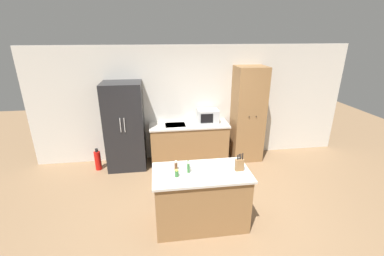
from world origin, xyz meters
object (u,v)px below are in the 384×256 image
object	(u,v)px
pantry_cabinet	(248,114)
fire_extinguisher	(98,160)
microwave	(208,116)
knife_block	(239,164)
refrigerator	(125,126)
spice_bottle_amber_oil	(188,165)
spice_bottle_tall_dark	(188,168)
spice_bottle_green_herb	(176,166)
spice_bottle_short_red	(177,173)

from	to	relation	value
pantry_cabinet	fire_extinguisher	world-z (taller)	pantry_cabinet
pantry_cabinet	microwave	world-z (taller)	pantry_cabinet
pantry_cabinet	knife_block	xyz separation A→B (m)	(-0.88, -2.14, -0.07)
pantry_cabinet	refrigerator	bearing A→B (deg)	-179.08
refrigerator	spice_bottle_amber_oil	world-z (taller)	refrigerator
knife_block	spice_bottle_tall_dark	bearing A→B (deg)	177.02
spice_bottle_green_herb	fire_extinguisher	xyz separation A→B (m)	(-1.58, 1.87, -0.77)
knife_block	pantry_cabinet	bearing A→B (deg)	67.61
knife_block	spice_bottle_tall_dark	world-z (taller)	knife_block
pantry_cabinet	fire_extinguisher	distance (m)	3.49
knife_block	spice_bottle_green_herb	xyz separation A→B (m)	(-0.93, 0.14, -0.03)
spice_bottle_tall_dark	refrigerator	bearing A→B (deg)	118.49
knife_block	spice_bottle_green_herb	bearing A→B (deg)	171.33
spice_bottle_short_red	spice_bottle_amber_oil	distance (m)	0.26
pantry_cabinet	spice_bottle_amber_oil	xyz separation A→B (m)	(-1.62, -2.00, -0.10)
refrigerator	microwave	bearing A→B (deg)	4.06
microwave	spice_bottle_amber_oil	size ratio (longest dim) A/B	3.27
microwave	fire_extinguisher	bearing A→B (deg)	-175.19
spice_bottle_tall_dark	pantry_cabinet	bearing A→B (deg)	52.11
pantry_cabinet	spice_bottle_amber_oil	bearing A→B (deg)	-129.07
pantry_cabinet	spice_bottle_green_herb	world-z (taller)	pantry_cabinet
knife_block	spice_bottle_green_herb	distance (m)	0.94
refrigerator	spice_bottle_tall_dark	xyz separation A→B (m)	(1.11, -2.05, 0.05)
knife_block	spice_bottle_tall_dark	distance (m)	0.75
fire_extinguisher	spice_bottle_short_red	bearing A→B (deg)	-52.65
refrigerator	pantry_cabinet	distance (m)	2.75
microwave	spice_bottle_green_herb	world-z (taller)	microwave
spice_bottle_tall_dark	spice_bottle_short_red	bearing A→B (deg)	-154.81
microwave	spice_bottle_amber_oil	bearing A→B (deg)	-108.75
knife_block	fire_extinguisher	bearing A→B (deg)	141.16
pantry_cabinet	microwave	xyz separation A→B (m)	(-0.92, 0.09, -0.02)
knife_block	fire_extinguisher	size ratio (longest dim) A/B	0.57
refrigerator	spice_bottle_short_red	bearing A→B (deg)	-66.35
microwave	spice_bottle_tall_dark	world-z (taller)	microwave
refrigerator	spice_bottle_short_red	distance (m)	2.33
spice_bottle_tall_dark	spice_bottle_amber_oil	distance (m)	0.10
refrigerator	microwave	world-z (taller)	refrigerator
spice_bottle_amber_oil	spice_bottle_green_herb	world-z (taller)	spice_bottle_green_herb
microwave	spice_bottle_short_red	distance (m)	2.44
spice_bottle_tall_dark	microwave	bearing A→B (deg)	71.82
refrigerator	pantry_cabinet	bearing A→B (deg)	0.92
spice_bottle_short_red	fire_extinguisher	xyz separation A→B (m)	(-1.57, 2.06, -0.75)
refrigerator	spice_bottle_short_red	world-z (taller)	refrigerator
refrigerator	spice_bottle_amber_oil	size ratio (longest dim) A/B	13.45
knife_block	spice_bottle_green_herb	size ratio (longest dim) A/B	1.89
fire_extinguisher	spice_bottle_tall_dark	bearing A→B (deg)	-48.46
refrigerator	spice_bottle_amber_oil	xyz separation A→B (m)	(1.12, -1.96, 0.03)
knife_block	spice_bottle_short_red	xyz separation A→B (m)	(-0.93, -0.04, -0.05)
spice_bottle_tall_dark	fire_extinguisher	size ratio (longest dim) A/B	0.36
knife_block	spice_bottle_short_red	distance (m)	0.93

